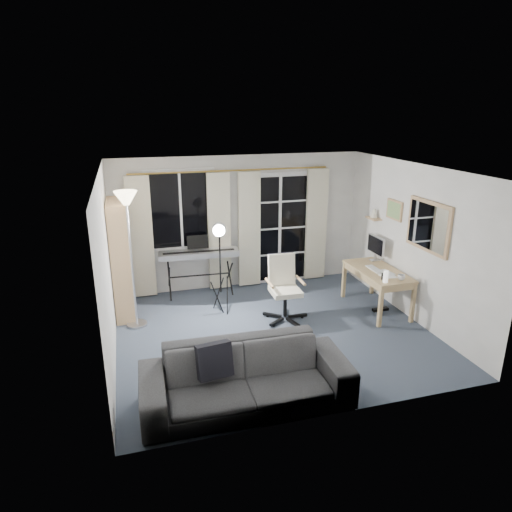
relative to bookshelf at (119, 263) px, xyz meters
The scene contains 17 objects.
floor 2.62m from the bookshelf, 30.55° to the right, with size 4.50×4.00×0.02m, color #3D4959.
window 1.43m from the bookshelf, 33.87° to the left, with size 1.20×0.08×1.40m.
french_door 2.97m from the bookshelf, 14.07° to the left, with size 1.32×0.09×2.11m.
curtains 2.09m from the bookshelf, 17.54° to the left, with size 3.60×0.07×2.13m.
bookshelf is the anchor object (origin of this frame).
torchiere_lamp 0.93m from the bookshelf, 68.37° to the right, with size 0.38×0.38×2.07m.
keyboard_piano 1.39m from the bookshelf, 18.67° to the left, with size 1.39×0.71×1.00m.
studio_light 1.61m from the bookshelf, 14.48° to the right, with size 0.33×0.33×1.54m.
office_chair 2.57m from the bookshelf, 18.18° to the right, with size 0.68×0.71×1.02m.
desk 4.12m from the bookshelf, 13.16° to the right, with size 0.64×1.27×0.68m.
monitor 4.23m from the bookshelf, ahead, with size 0.16×0.49×0.43m.
desk_clutter 4.12m from the bookshelf, 16.29° to the right, with size 0.40×0.77×0.86m.
mug 4.35m from the bookshelf, 19.29° to the right, with size 0.11×0.09×0.11m, color silver.
wall_mirror 4.68m from the bookshelf, 20.25° to the right, with size 0.04×0.94×0.74m.
framed_print 4.47m from the bookshelf, ahead, with size 0.03×0.42×0.32m.
wall_shelf 4.32m from the bookshelf, ahead, with size 0.16×0.30×0.18m.
sofa 3.11m from the bookshelf, 65.23° to the right, with size 2.33×0.75×0.90m.
Camera 1 is at (-1.93, -5.79, 3.19)m, focal length 32.00 mm.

